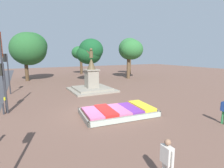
{
  "coord_description": "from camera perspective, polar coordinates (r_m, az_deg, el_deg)",
  "views": [
    {
      "loc": [
        -4.59,
        -10.87,
        4.04
      ],
      "look_at": [
        2.49,
        2.64,
        1.42
      ],
      "focal_mm": 28.0,
      "sensor_mm": 36.0,
      "label": 1
    }
  ],
  "objects": [
    {
      "name": "park_tree_mid_canopy",
      "position": [
        36.06,
        -10.35,
        10.02
      ],
      "size": [
        3.19,
        3.23,
        5.59
      ],
      "color": "#4C3823",
      "rests_on": "ground_plane"
    },
    {
      "name": "traffic_light_far_corner",
      "position": [
        20.38,
        -31.15,
        4.97
      ],
      "size": [
        0.42,
        0.31,
        4.08
      ],
      "color": "#2D2D33",
      "rests_on": "ground_plane"
    },
    {
      "name": "flower_planter",
      "position": [
        11.91,
        2.28,
        -8.99
      ],
      "size": [
        5.18,
        3.36,
        0.5
      ],
      "color": "#38281C",
      "rests_on": "ground_plane"
    },
    {
      "name": "park_tree_behind_statue",
      "position": [
        29.62,
        -25.24,
        10.66
      ],
      "size": [
        5.38,
        5.49,
        7.29
      ],
      "color": "#4C3823",
      "rests_on": "ground_plane"
    },
    {
      "name": "park_tree_street_side",
      "position": [
        26.36,
        -7.16,
        10.29
      ],
      "size": [
        3.96,
        3.79,
        6.28
      ],
      "color": "brown",
      "rests_on": "ground_plane"
    },
    {
      "name": "statue_monument",
      "position": [
        19.55,
        -6.64,
        0.32
      ],
      "size": [
        4.66,
        4.66,
        4.67
      ],
      "color": "gray",
      "rests_on": "ground_plane"
    },
    {
      "name": "banner_pole",
      "position": [
        13.96,
        -32.14,
        4.58
      ],
      "size": [
        0.17,
        0.62,
        5.9
      ],
      "color": "#2D2D33",
      "rests_on": "ground_plane"
    },
    {
      "name": "kerb_bollard_north",
      "position": [
        13.99,
        -31.97,
        -6.71
      ],
      "size": [
        0.13,
        0.13,
        0.82
      ],
      "color": "#2D2D33",
      "rests_on": "ground_plane"
    },
    {
      "name": "traffic_light_mid_block",
      "position": [
        13.73,
        -32.15,
        1.27
      ],
      "size": [
        0.42,
        0.31,
        3.43
      ],
      "color": "#2D2D33",
      "rests_on": "ground_plane"
    },
    {
      "name": "park_tree_far_left",
      "position": [
        36.1,
        6.18,
        10.41
      ],
      "size": [
        3.08,
        2.79,
        5.81
      ],
      "color": "brown",
      "rests_on": "ground_plane"
    },
    {
      "name": "pedestrian_near_planter",
      "position": [
        6.01,
        17.43,
        -22.46
      ],
      "size": [
        0.24,
        0.57,
        1.55
      ],
      "color": "beige",
      "rests_on": "ground_plane"
    },
    {
      "name": "park_tree_far_right",
      "position": [
        29.6,
        6.06,
        11.16
      ],
      "size": [
        3.91,
        4.2,
        6.68
      ],
      "color": "brown",
      "rests_on": "ground_plane"
    },
    {
      "name": "ground_plane",
      "position": [
        12.47,
        -4.54,
        -9.19
      ],
      "size": [
        90.65,
        90.65,
        0.0
      ],
      "primitive_type": "plane",
      "color": "brown"
    }
  ]
}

